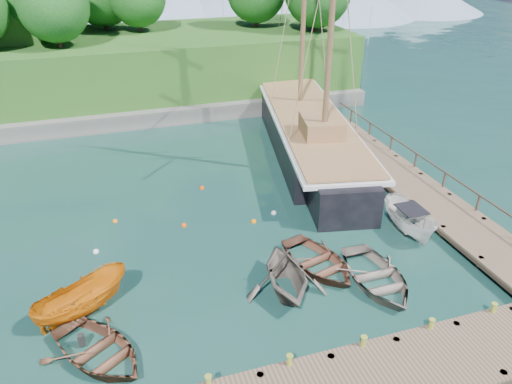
% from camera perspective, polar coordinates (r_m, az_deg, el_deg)
% --- Properties ---
extents(ground, '(160.00, 160.00, 0.00)m').
position_cam_1_polar(ground, '(23.35, 1.47, -10.75)').
color(ground, '#163933').
rests_on(ground, ground).
extents(dock_near, '(20.00, 3.20, 1.10)m').
position_cam_1_polar(dock_near, '(19.54, 14.17, -19.76)').
color(dock_near, '#4C3A2D').
rests_on(dock_near, ground).
extents(dock_east, '(3.20, 24.00, 1.10)m').
position_cam_1_polar(dock_east, '(33.09, 16.44, 1.48)').
color(dock_east, '#4C3A2D').
rests_on(dock_east, ground).
extents(bollard_1, '(0.26, 0.26, 0.45)m').
position_cam_1_polar(bollard_1, '(19.64, 3.78, -20.25)').
color(bollard_1, olive).
rests_on(bollard_1, ground).
extents(bollard_2, '(0.26, 0.26, 0.45)m').
position_cam_1_polar(bollard_2, '(20.63, 11.96, -17.95)').
color(bollard_2, olive).
rests_on(bollard_2, ground).
extents(bollard_3, '(0.26, 0.26, 0.45)m').
position_cam_1_polar(bollard_3, '(22.00, 19.07, -15.61)').
color(bollard_3, olive).
rests_on(bollard_3, ground).
extents(bollard_4, '(0.26, 0.26, 0.45)m').
position_cam_1_polar(bollard_4, '(23.66, 25.13, -13.39)').
color(bollard_4, olive).
rests_on(bollard_4, ground).
extents(rowboat_0, '(5.25, 5.61, 0.95)m').
position_cam_1_polar(rowboat_0, '(21.06, -17.46, -17.66)').
color(rowboat_0, brown).
rests_on(rowboat_0, ground).
extents(rowboat_1, '(4.20, 4.71, 2.26)m').
position_cam_1_polar(rowboat_1, '(23.14, 3.37, -11.23)').
color(rowboat_1, '#675E55').
rests_on(rowboat_1, ground).
extents(rowboat_2, '(4.31, 5.25, 0.95)m').
position_cam_1_polar(rowboat_2, '(24.65, 7.07, -8.60)').
color(rowboat_2, brown).
rests_on(rowboat_2, ground).
extents(rowboat_3, '(3.58, 4.96, 1.01)m').
position_cam_1_polar(rowboat_3, '(24.15, 13.49, -10.15)').
color(rowboat_3, slate).
rests_on(rowboat_3, ground).
extents(motorboat_orange, '(4.61, 3.47, 1.68)m').
position_cam_1_polar(motorboat_orange, '(23.20, -19.00, -12.92)').
color(motorboat_orange, '#D16A0A').
rests_on(motorboat_orange, ground).
extents(cabin_boat_white, '(1.85, 4.41, 1.67)m').
position_cam_1_polar(cabin_boat_white, '(28.35, 16.95, -4.35)').
color(cabin_boat_white, silver).
rests_on(cabin_boat_white, ground).
extents(schooner, '(8.96, 27.54, 20.39)m').
position_cam_1_polar(schooner, '(36.40, 6.14, 6.20)').
color(schooner, black).
rests_on(schooner, ground).
extents(mooring_buoy_0, '(0.32, 0.32, 0.32)m').
position_cam_1_polar(mooring_buoy_0, '(26.79, -17.82, -6.58)').
color(mooring_buoy_0, white).
rests_on(mooring_buoy_0, ground).
extents(mooring_buoy_1, '(0.31, 0.31, 0.31)m').
position_cam_1_polar(mooring_buoy_1, '(27.90, -8.22, -3.86)').
color(mooring_buoy_1, '#EB4808').
rests_on(mooring_buoy_1, ground).
extents(mooring_buoy_2, '(0.32, 0.32, 0.32)m').
position_cam_1_polar(mooring_buoy_2, '(27.97, -0.28, -3.44)').
color(mooring_buoy_2, '#E06A02').
rests_on(mooring_buoy_2, ground).
extents(mooring_buoy_3, '(0.32, 0.32, 0.32)m').
position_cam_1_polar(mooring_buoy_3, '(28.79, 2.05, -2.47)').
color(mooring_buoy_3, silver).
rests_on(mooring_buoy_3, ground).
extents(mooring_buoy_4, '(0.30, 0.30, 0.30)m').
position_cam_1_polar(mooring_buoy_4, '(29.09, -15.80, -3.29)').
color(mooring_buoy_4, orange).
rests_on(mooring_buoy_4, ground).
extents(mooring_buoy_5, '(0.33, 0.33, 0.33)m').
position_cam_1_polar(mooring_buoy_5, '(31.66, -6.20, 0.41)').
color(mooring_buoy_5, '#D64004').
rests_on(mooring_buoy_5, ground).
extents(headland, '(51.00, 19.31, 12.90)m').
position_cam_1_polar(headland, '(49.75, -26.37, 14.84)').
color(headland, '#474744').
rests_on(headland, ground).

